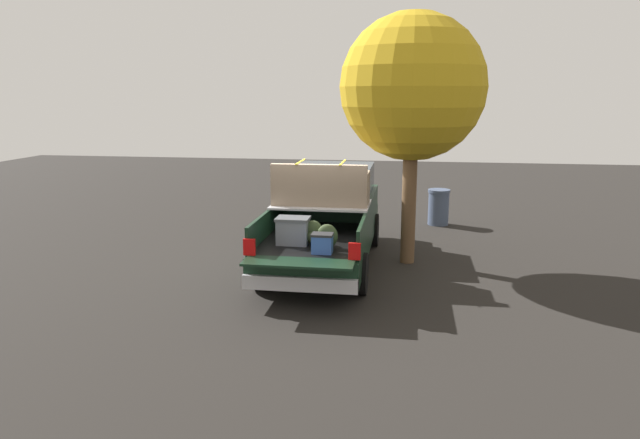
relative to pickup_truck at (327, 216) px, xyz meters
The scene contains 4 objects.
ground_plane 1.04m from the pickup_truck, behind, with size 40.00×40.00×0.00m, color black.
pickup_truck is the anchor object (origin of this frame).
tree_background 3.19m from the pickup_truck, 87.24° to the right, with size 2.98×2.98×5.16m.
trash_can 4.70m from the pickup_truck, 32.87° to the right, with size 0.60×0.60×0.98m.
Camera 1 is at (-11.70, -1.72, 3.51)m, focal length 32.68 mm.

